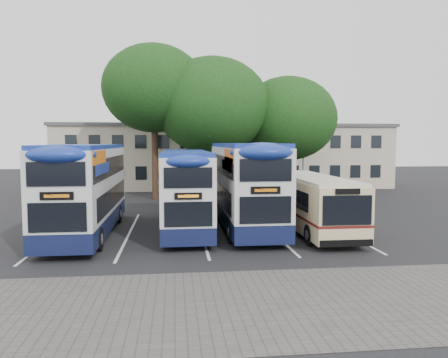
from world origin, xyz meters
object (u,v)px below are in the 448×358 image
tree_right (287,119)px  bus_single (311,200)px  bus_dd_right (244,181)px  bus_dd_left (86,185)px  bus_dd_mid (185,187)px  tree_mid (213,106)px  lamp_post (304,135)px  tree_left (154,89)px

tree_right → bus_single: (-2.32, -13.57, -4.78)m
bus_dd_right → tree_right: bearing=66.1°
bus_dd_left → bus_dd_right: bus_dd_right is taller
bus_dd_mid → bus_single: size_ratio=1.04×
tree_mid → tree_right: 6.31m
tree_right → bus_dd_mid: (-8.60, -12.74, -4.14)m
lamp_post → bus_dd_mid: lamp_post is taller
lamp_post → tree_mid: (-8.07, -2.72, 2.14)m
lamp_post → bus_single: lamp_post is taller
bus_dd_mid → bus_dd_right: 3.08m
bus_dd_right → bus_single: bus_dd_right is taller
bus_dd_mid → tree_right: bearing=56.0°
bus_dd_left → bus_dd_right: bearing=5.8°
tree_right → tree_left: bearing=-177.1°
bus_dd_mid → bus_dd_right: size_ratio=0.91×
bus_dd_left → bus_dd_mid: 4.80m
tree_right → bus_dd_mid: bearing=-124.0°
bus_dd_right → bus_dd_left: bearing=-174.2°
tree_mid → tree_left: bearing=174.3°
tree_mid → bus_dd_right: bearing=-86.8°
lamp_post → bus_single: (-4.22, -15.32, -3.52)m
bus_dd_left → bus_dd_mid: (4.77, 0.56, -0.18)m
lamp_post → bus_dd_left: lamp_post is taller
bus_dd_mid → bus_single: 6.36m
tree_mid → bus_dd_mid: tree_mid is taller
bus_dd_mid → bus_dd_right: bus_dd_right is taller
tree_right → bus_single: 14.58m
tree_left → tree_right: bearing=2.9°
tree_left → tree_right: size_ratio=1.22×
tree_mid → bus_dd_right: tree_mid is taller
bus_dd_right → tree_mid: bearing=93.2°
bus_dd_left → bus_single: bearing=-1.4°
bus_dd_left → tree_mid: bearing=59.7°
tree_right → bus_dd_right: bearing=-113.9°
tree_right → bus_dd_left: (-13.37, -13.31, -3.96)m
tree_right → bus_dd_mid: 15.92m
bus_dd_left → bus_single: 11.08m
tree_left → bus_dd_right: 14.38m
tree_mid → bus_dd_left: 15.07m
tree_mid → bus_dd_mid: 13.02m
tree_right → bus_dd_right: tree_right is taller
lamp_post → bus_dd_mid: 18.12m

